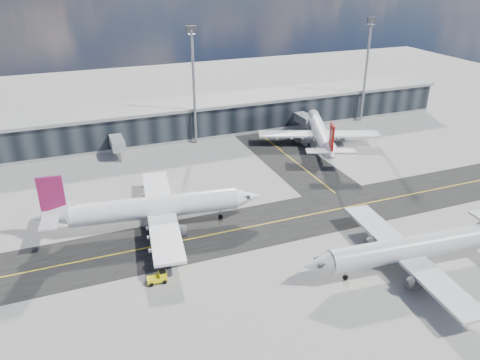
# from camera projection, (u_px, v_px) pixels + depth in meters

# --- Properties ---
(ground) EXTENTS (300.00, 300.00, 0.00)m
(ground) POSITION_uv_depth(u_px,v_px,m) (276.00, 235.00, 80.09)
(ground) COLOR gray
(ground) RESTS_ON ground
(taxiway_lanes) EXTENTS (180.00, 63.00, 0.03)m
(taxiway_lanes) POSITION_uv_depth(u_px,v_px,m) (270.00, 203.00, 90.43)
(taxiway_lanes) COLOR black
(taxiway_lanes) RESTS_ON ground
(terminal_concourse) EXTENTS (152.00, 19.80, 8.80)m
(terminal_concourse) POSITION_uv_depth(u_px,v_px,m) (188.00, 120.00, 124.68)
(terminal_concourse) COLOR black
(terminal_concourse) RESTS_ON ground
(floodlight_masts) EXTENTS (102.50, 0.70, 28.90)m
(floodlight_masts) POSITION_uv_depth(u_px,v_px,m) (194.00, 83.00, 113.92)
(floodlight_masts) COLOR gray
(floodlight_masts) RESTS_ON ground
(airliner_af) EXTENTS (38.53, 32.95, 11.41)m
(airliner_af) POSITION_uv_depth(u_px,v_px,m) (152.00, 208.00, 80.97)
(airliner_af) COLOR white
(airliner_af) RESTS_ON ground
(airliner_redtail) EXTENTS (30.09, 34.77, 10.71)m
(airliner_redtail) POSITION_uv_depth(u_px,v_px,m) (320.00, 133.00, 116.80)
(airliner_redtail) COLOR white
(airliner_redtail) RESTS_ON ground
(airliner_near) EXTENTS (35.79, 30.54, 10.59)m
(airliner_near) POSITION_uv_depth(u_px,v_px,m) (415.00, 248.00, 70.24)
(airliner_near) COLOR silver
(airliner_near) RESTS_ON ground
(baggage_tug) EXTENTS (2.92, 1.58, 1.79)m
(baggage_tug) POSITION_uv_depth(u_px,v_px,m) (159.00, 277.00, 67.89)
(baggage_tug) COLOR #FBEA0D
(baggage_tug) RESTS_ON ground
(service_van) EXTENTS (4.68, 5.32, 1.37)m
(service_van) POSITION_uv_depth(u_px,v_px,m) (296.00, 132.00, 125.72)
(service_van) COLOR white
(service_van) RESTS_ON ground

